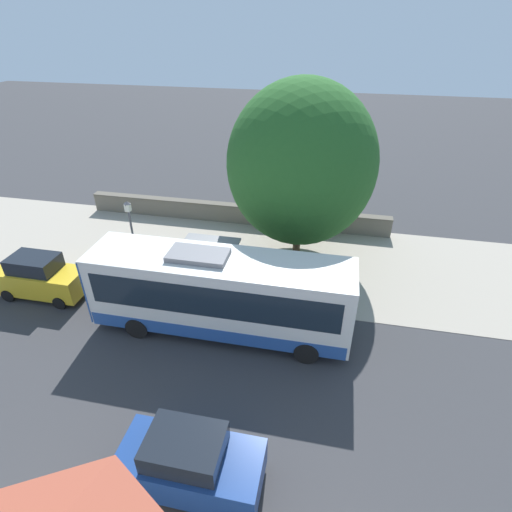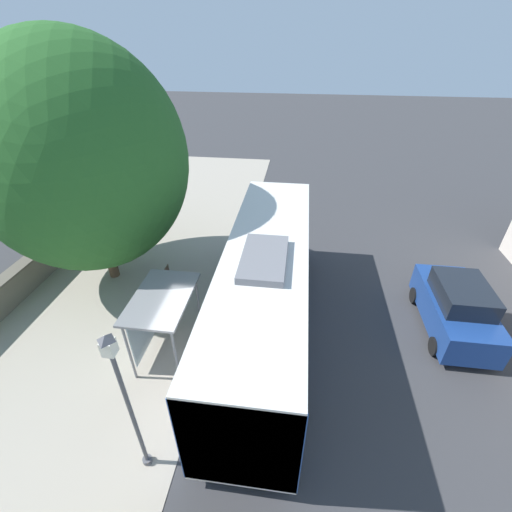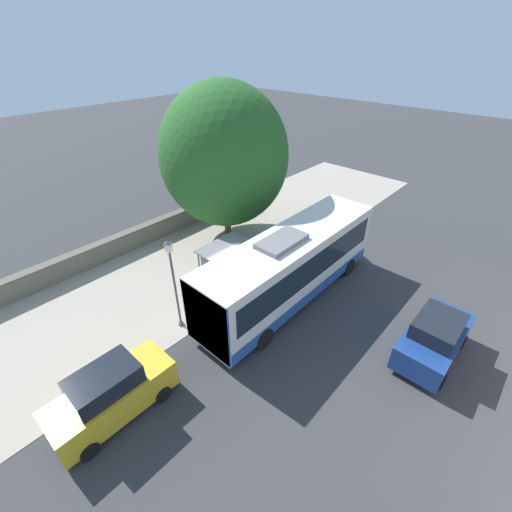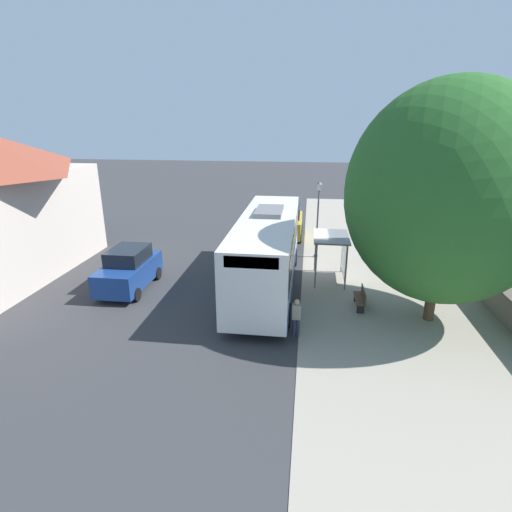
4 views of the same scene
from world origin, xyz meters
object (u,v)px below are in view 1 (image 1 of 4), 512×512
object	(u,v)px
street_lamp_near	(133,237)
shade_tree	(301,165)
pedestrian	(330,303)
parked_car_far_lane	(190,462)
bus_shelter	(211,249)
bench	(276,270)
parked_car_behind_bus	(40,277)
bus	(220,292)

from	to	relation	value
street_lamp_near	shade_tree	bearing A→B (deg)	121.69
pedestrian	parked_car_far_lane	size ratio (longest dim) A/B	0.38
bus_shelter	bench	world-z (taller)	bus_shelter
shade_tree	street_lamp_near	bearing A→B (deg)	-58.31
street_lamp_near	parked_car_behind_bus	bearing A→B (deg)	-66.39
bus	street_lamp_near	world-z (taller)	street_lamp_near
bus_shelter	shade_tree	bearing A→B (deg)	134.82
pedestrian	shade_tree	size ratio (longest dim) A/B	0.17
bus_shelter	pedestrian	xyz separation A→B (m)	(1.65, 6.01, -1.09)
bus_shelter	parked_car_far_lane	bearing A→B (deg)	13.41
bus	parked_car_far_lane	bearing A→B (deg)	8.45
pedestrian	bench	distance (m)	4.03
bus	shade_tree	size ratio (longest dim) A/B	1.15
shade_tree	bus	bearing A→B (deg)	-19.21
bench	bus	bearing A→B (deg)	-21.44
bench	street_lamp_near	bearing A→B (deg)	-74.25
pedestrian	parked_car_behind_bus	bearing A→B (deg)	-85.89
pedestrian	shade_tree	xyz separation A→B (m)	(-5.50, -2.14, 4.40)
street_lamp_near	bus	bearing A→B (deg)	63.66
bench	shade_tree	xyz separation A→B (m)	(-2.73, 0.76, 4.85)
bus_shelter	shade_tree	size ratio (longest dim) A/B	0.29
bench	street_lamp_near	size ratio (longest dim) A/B	0.32
bus	parked_car_behind_bus	bearing A→B (deg)	-93.85
pedestrian	bus	bearing A→B (deg)	-70.62
bus_shelter	shade_tree	distance (m)	6.38
bus	parked_car_far_lane	size ratio (longest dim) A/B	2.63
shade_tree	parked_car_far_lane	bearing A→B (deg)	-6.09
bus	street_lamp_near	distance (m)	5.66
shade_tree	parked_car_far_lane	distance (m)	14.60
bus	pedestrian	size ratio (longest dim) A/B	6.92
pedestrian	street_lamp_near	distance (m)	9.85
bus	pedestrian	xyz separation A→B (m)	(-1.62, 4.62, -1.06)
bench	parked_car_behind_bus	size ratio (longest dim) A/B	0.35
pedestrian	bench	world-z (taller)	pedestrian
pedestrian	parked_car_far_lane	distance (m)	9.12
parked_car_behind_bus	parked_car_far_lane	world-z (taller)	parked_car_behind_bus
pedestrian	bench	xyz separation A→B (m)	(-2.77, -2.89, -0.45)
bus_shelter	parked_car_behind_bus	world-z (taller)	bus_shelter
bus_shelter	street_lamp_near	size ratio (longest dim) A/B	0.60
pedestrian	shade_tree	distance (m)	7.36
bench	parked_car_behind_bus	bearing A→B (deg)	-71.12
bus	shade_tree	distance (m)	8.25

